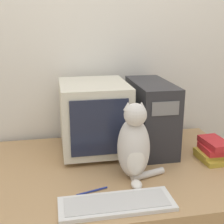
{
  "coord_description": "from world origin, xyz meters",
  "views": [
    {
      "loc": [
        -0.32,
        -1.0,
        1.48
      ],
      "look_at": [
        -0.02,
        0.55,
        1.0
      ],
      "focal_mm": 50.0,
      "sensor_mm": 36.0,
      "label": 1
    }
  ],
  "objects_px": {
    "keyboard": "(117,204)",
    "book_stack": "(214,151)",
    "pen": "(92,191)",
    "cat": "(134,146)",
    "crt_monitor": "(94,117)",
    "computer_tower": "(151,116)"
  },
  "relations": [
    {
      "from": "keyboard",
      "to": "book_stack",
      "type": "xyz_separation_m",
      "value": [
        0.63,
        0.34,
        0.04
      ]
    },
    {
      "from": "pen",
      "to": "cat",
      "type": "bearing_deg",
      "value": 24.83
    },
    {
      "from": "keyboard",
      "to": "pen",
      "type": "bearing_deg",
      "value": 124.49
    },
    {
      "from": "crt_monitor",
      "to": "computer_tower",
      "type": "bearing_deg",
      "value": -3.61
    },
    {
      "from": "computer_tower",
      "to": "pen",
      "type": "distance_m",
      "value": 0.64
    },
    {
      "from": "computer_tower",
      "to": "pen",
      "type": "height_order",
      "value": "computer_tower"
    },
    {
      "from": "pen",
      "to": "keyboard",
      "type": "bearing_deg",
      "value": -55.51
    },
    {
      "from": "crt_monitor",
      "to": "cat",
      "type": "bearing_deg",
      "value": -68.04
    },
    {
      "from": "crt_monitor",
      "to": "pen",
      "type": "height_order",
      "value": "crt_monitor"
    },
    {
      "from": "crt_monitor",
      "to": "keyboard",
      "type": "xyz_separation_m",
      "value": [
        0.01,
        -0.6,
        -0.2
      ]
    },
    {
      "from": "keyboard",
      "to": "book_stack",
      "type": "bearing_deg",
      "value": 28.56
    },
    {
      "from": "keyboard",
      "to": "book_stack",
      "type": "relative_size",
      "value": 2.36
    },
    {
      "from": "crt_monitor",
      "to": "book_stack",
      "type": "xyz_separation_m",
      "value": [
        0.64,
        -0.25,
        -0.16
      ]
    },
    {
      "from": "computer_tower",
      "to": "keyboard",
      "type": "relative_size",
      "value": 0.96
    },
    {
      "from": "crt_monitor",
      "to": "computer_tower",
      "type": "height_order",
      "value": "crt_monitor"
    },
    {
      "from": "keyboard",
      "to": "book_stack",
      "type": "distance_m",
      "value": 0.72
    },
    {
      "from": "crt_monitor",
      "to": "cat",
      "type": "relative_size",
      "value": 1.11
    },
    {
      "from": "computer_tower",
      "to": "cat",
      "type": "relative_size",
      "value": 1.18
    },
    {
      "from": "book_stack",
      "to": "pen",
      "type": "relative_size",
      "value": 1.39
    },
    {
      "from": "computer_tower",
      "to": "book_stack",
      "type": "bearing_deg",
      "value": -37.72
    },
    {
      "from": "book_stack",
      "to": "crt_monitor",
      "type": "bearing_deg",
      "value": 158.41
    },
    {
      "from": "computer_tower",
      "to": "keyboard",
      "type": "xyz_separation_m",
      "value": [
        -0.33,
        -0.57,
        -0.19
      ]
    }
  ]
}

